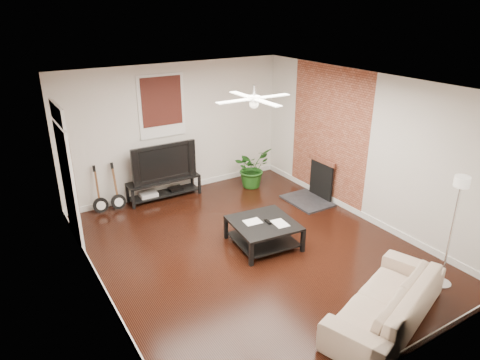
# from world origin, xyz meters

# --- Properties ---
(room) EXTENTS (5.01, 6.01, 2.81)m
(room) POSITION_xyz_m (0.00, 0.00, 1.40)
(room) COLOR black
(room) RESTS_ON ground
(brick_accent) EXTENTS (0.02, 2.20, 2.80)m
(brick_accent) POSITION_xyz_m (2.49, 1.00, 1.40)
(brick_accent) COLOR brown
(brick_accent) RESTS_ON floor
(fireplace) EXTENTS (0.80, 1.10, 0.92)m
(fireplace) POSITION_xyz_m (2.20, 1.00, 0.46)
(fireplace) COLOR black
(fireplace) RESTS_ON floor
(window_back) EXTENTS (1.00, 0.06, 1.30)m
(window_back) POSITION_xyz_m (-0.30, 2.97, 1.95)
(window_back) COLOR black
(window_back) RESTS_ON wall_back
(door_left) EXTENTS (0.08, 1.00, 2.50)m
(door_left) POSITION_xyz_m (-2.46, 1.90, 1.25)
(door_left) COLOR white
(door_left) RESTS_ON wall_left
(tv_stand) EXTENTS (1.56, 0.41, 0.44)m
(tv_stand) POSITION_xyz_m (-0.45, 2.78, 0.22)
(tv_stand) COLOR black
(tv_stand) RESTS_ON floor
(tv) EXTENTS (1.39, 0.18, 0.80)m
(tv) POSITION_xyz_m (-0.45, 2.80, 0.84)
(tv) COLOR black
(tv) RESTS_ON tv_stand
(coffee_table) EXTENTS (1.14, 1.14, 0.44)m
(coffee_table) POSITION_xyz_m (0.26, 0.05, 0.22)
(coffee_table) COLOR black
(coffee_table) RESTS_ON floor
(sofa) EXTENTS (2.31, 1.49, 0.63)m
(sofa) POSITION_xyz_m (0.53, -2.41, 0.31)
(sofa) COLOR #BEA88E
(sofa) RESTS_ON floor
(floor_lamp) EXTENTS (0.37, 0.37, 1.76)m
(floor_lamp) POSITION_xyz_m (1.88, -2.31, 0.88)
(floor_lamp) COLOR silver
(floor_lamp) RESTS_ON floor
(potted_plant) EXTENTS (0.97, 0.90, 0.90)m
(potted_plant) POSITION_xyz_m (1.50, 2.33, 0.45)
(potted_plant) COLOR #1D5217
(potted_plant) RESTS_ON floor
(guitar_left) EXTENTS (0.33, 0.25, 0.98)m
(guitar_left) POSITION_xyz_m (-1.82, 2.75, 0.49)
(guitar_left) COLOR black
(guitar_left) RESTS_ON floor
(guitar_right) EXTENTS (0.31, 0.22, 0.98)m
(guitar_right) POSITION_xyz_m (-1.47, 2.72, 0.49)
(guitar_right) COLOR black
(guitar_right) RESTS_ON floor
(ceiling_fan) EXTENTS (1.24, 1.24, 0.32)m
(ceiling_fan) POSITION_xyz_m (0.00, 0.00, 2.60)
(ceiling_fan) COLOR white
(ceiling_fan) RESTS_ON ceiling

